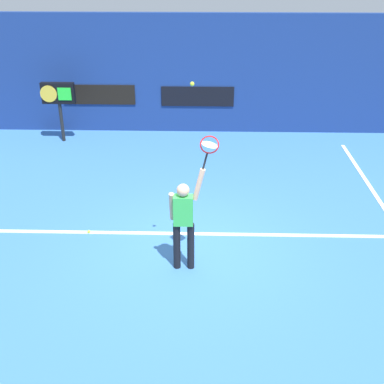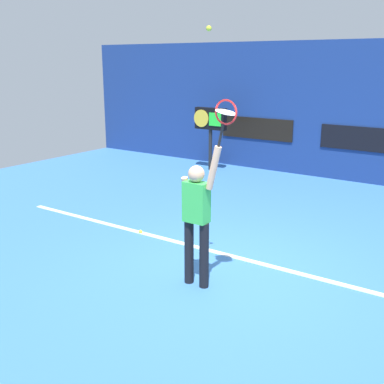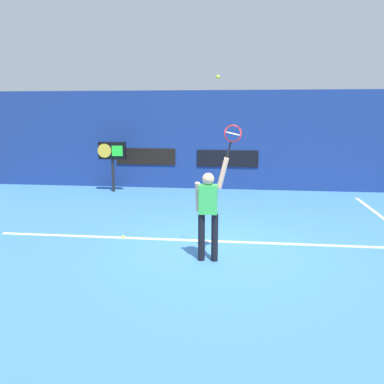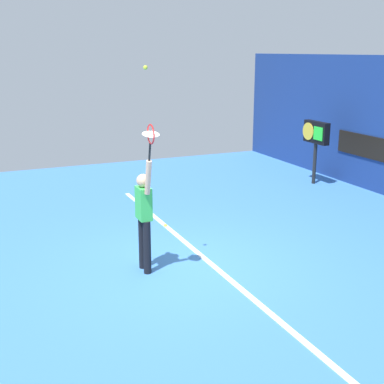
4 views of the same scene
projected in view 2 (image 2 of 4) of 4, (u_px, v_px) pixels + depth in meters
name	position (u px, v px, depth m)	size (l,w,h in m)	color
ground_plane	(227.00, 271.00, 7.21)	(18.00, 18.00, 0.00)	#3870B2
back_wall	(368.00, 113.00, 12.03)	(18.00, 0.20, 3.52)	navy
sponsor_banner_center	(364.00, 139.00, 12.10)	(2.20, 0.03, 0.60)	black
sponsor_banner_portside	(257.00, 128.00, 13.75)	(2.20, 0.03, 0.60)	black
court_baseline	(244.00, 259.00, 7.61)	(10.00, 0.10, 0.01)	white
tennis_player	(197.00, 215.00, 6.51)	(0.62, 0.31, 1.98)	black
tennis_racket	(225.00, 115.00, 5.91)	(0.38, 0.27, 0.63)	black
tennis_ball	(209.00, 28.00, 5.83)	(0.07, 0.07, 0.07)	#CCE033
scoreboard_clock	(210.00, 122.00, 13.52)	(0.96, 0.20, 1.75)	black
spare_ball	(141.00, 232.00, 8.75)	(0.07, 0.07, 0.07)	#CCE033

